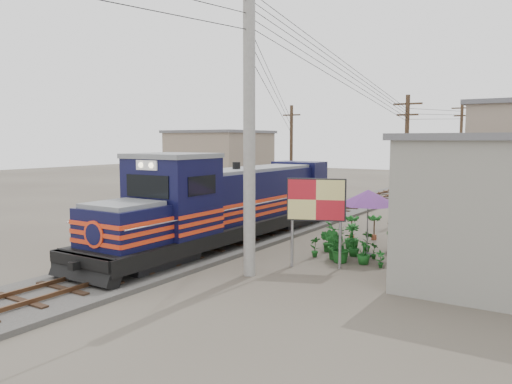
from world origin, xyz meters
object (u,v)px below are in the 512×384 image
Objects in this scene: vendor at (394,230)px; market_umbrella at (368,198)px; billboard at (316,202)px; locomotive at (229,205)px.

market_umbrella is at bearing 34.38° from vendor.
vendor is (1.47, 4.34, -1.51)m from billboard.
locomotive is at bearing -169.93° from market_umbrella.
billboard is 2.84m from market_umbrella.
locomotive reaches higher than billboard.
market_umbrella is at bearing 10.07° from locomotive.
locomotive is at bearing 139.82° from billboard.
billboard is 1.90× the size of vendor.
locomotive is 4.91× the size of billboard.
market_umbrella is at bearing 49.51° from billboard.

